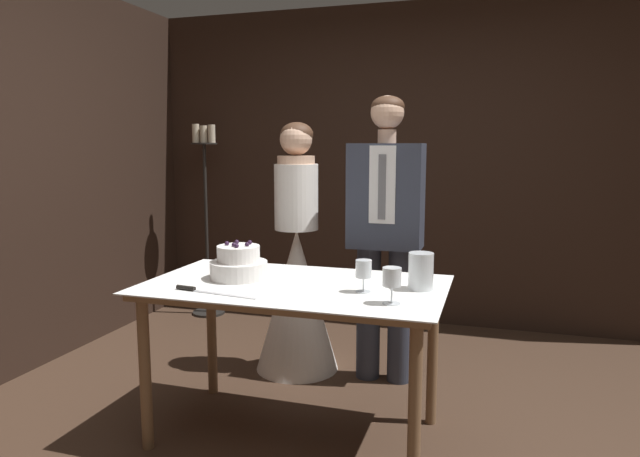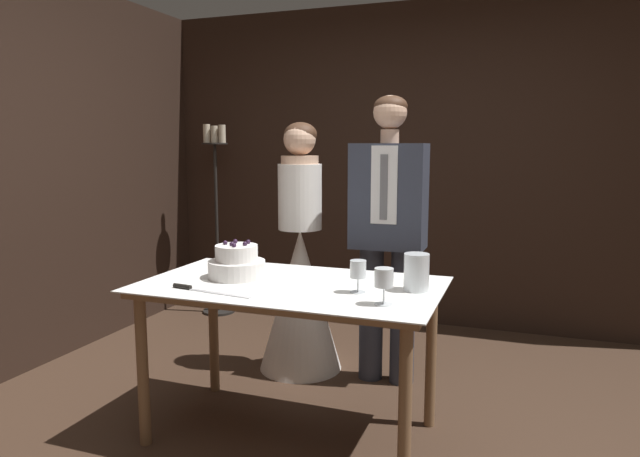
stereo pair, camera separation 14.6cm
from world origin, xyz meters
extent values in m
plane|color=#422D21|center=(0.00, 0.00, 0.00)|extent=(40.00, 40.00, 0.00)
cube|color=black|center=(0.00, 2.19, 1.30)|extent=(4.55, 0.12, 2.60)
cylinder|color=brown|center=(-0.85, -0.31, 0.38)|extent=(0.06, 0.06, 0.75)
cylinder|color=brown|center=(0.44, -0.31, 0.38)|extent=(0.06, 0.06, 0.75)
cylinder|color=brown|center=(-0.85, 0.36, 0.38)|extent=(0.06, 0.06, 0.75)
cylinder|color=brown|center=(0.44, 0.36, 0.38)|extent=(0.06, 0.06, 0.75)
cube|color=brown|center=(-0.21, 0.03, 0.77)|extent=(1.41, 0.79, 0.03)
cube|color=white|center=(-0.21, 0.03, 0.79)|extent=(1.47, 0.85, 0.01)
cylinder|color=white|center=(-0.52, 0.06, 0.84)|extent=(0.29, 0.29, 0.09)
cylinder|color=white|center=(-0.52, 0.06, 0.92)|extent=(0.22, 0.22, 0.08)
sphere|color=#2D1933|center=(-0.47, 0.06, 0.97)|extent=(0.02, 0.02, 0.02)
sphere|color=#2D1933|center=(-0.49, 0.12, 0.97)|extent=(0.02, 0.02, 0.02)
sphere|color=#2D1933|center=(-0.56, 0.11, 0.97)|extent=(0.02, 0.02, 0.02)
sphere|color=#2D1933|center=(-0.58, 0.05, 0.97)|extent=(0.02, 0.02, 0.02)
sphere|color=#2D1933|center=(-0.53, 0.03, 0.97)|extent=(0.02, 0.02, 0.02)
sphere|color=#2D1933|center=(-0.51, 0.00, 0.97)|extent=(0.02, 0.02, 0.02)
cube|color=silver|center=(-0.44, -0.27, 0.79)|extent=(0.34, 0.06, 0.00)
cylinder|color=black|center=(-0.66, -0.24, 0.80)|extent=(0.10, 0.03, 0.02)
cylinder|color=silver|center=(0.15, -0.03, 0.79)|extent=(0.07, 0.07, 0.00)
cylinder|color=silver|center=(0.15, -0.03, 0.83)|extent=(0.01, 0.01, 0.07)
cylinder|color=silver|center=(0.15, -0.03, 0.90)|extent=(0.08, 0.08, 0.08)
cylinder|color=silver|center=(0.31, -0.19, 0.79)|extent=(0.08, 0.08, 0.00)
cylinder|color=silver|center=(0.31, -0.19, 0.83)|extent=(0.01, 0.01, 0.07)
cylinder|color=silver|center=(0.31, -0.19, 0.91)|extent=(0.08, 0.08, 0.08)
cylinder|color=maroon|center=(0.31, -0.19, 0.89)|extent=(0.07, 0.07, 0.03)
cylinder|color=silver|center=(0.40, 0.10, 0.88)|extent=(0.12, 0.12, 0.18)
cylinder|color=beige|center=(0.40, 0.10, 0.83)|extent=(0.05, 0.05, 0.08)
sphere|color=#F9CC4C|center=(0.40, 0.10, 0.88)|extent=(0.02, 0.02, 0.02)
cone|color=white|center=(-0.50, 0.87, 0.47)|extent=(0.54, 0.54, 0.93)
cylinder|color=white|center=(-0.50, 0.87, 1.14)|extent=(0.28, 0.28, 0.42)
cylinder|color=#DBAD8E|center=(-0.50, 0.87, 1.38)|extent=(0.24, 0.24, 0.05)
sphere|color=#DBAD8E|center=(-0.50, 0.87, 1.51)|extent=(0.21, 0.21, 0.21)
ellipsoid|color=#472D1E|center=(-0.50, 0.88, 1.54)|extent=(0.21, 0.21, 0.15)
cylinder|color=#333847|center=(-0.02, 0.87, 0.42)|extent=(0.15, 0.15, 0.85)
cylinder|color=#333847|center=(0.18, 0.87, 0.42)|extent=(0.15, 0.15, 0.85)
cube|color=#333847|center=(0.08, 0.87, 1.16)|extent=(0.44, 0.24, 0.63)
cube|color=white|center=(0.08, 0.74, 1.24)|extent=(0.16, 0.01, 0.46)
cube|color=slate|center=(0.08, 0.74, 1.23)|extent=(0.04, 0.01, 0.38)
cylinder|color=#DBAD8E|center=(0.08, 0.87, 1.52)|extent=(0.11, 0.11, 0.08)
sphere|color=#DBAD8E|center=(0.08, 0.87, 1.66)|extent=(0.20, 0.20, 0.20)
ellipsoid|color=#472D1E|center=(0.08, 0.88, 1.70)|extent=(0.20, 0.20, 0.13)
cylinder|color=black|center=(-1.66, 1.81, 0.01)|extent=(0.28, 0.28, 0.02)
cylinder|color=black|center=(-1.66, 1.81, 0.75)|extent=(0.03, 0.03, 1.46)
cylinder|color=black|center=(-1.66, 1.81, 1.48)|extent=(0.22, 0.22, 0.01)
cylinder|color=beige|center=(-1.74, 1.81, 1.57)|extent=(0.06, 0.06, 0.16)
cylinder|color=beige|center=(-1.66, 1.81, 1.56)|extent=(0.06, 0.06, 0.14)
cylinder|color=beige|center=(-1.59, 1.81, 1.57)|extent=(0.06, 0.06, 0.15)
camera|label=1|loc=(0.72, -2.55, 1.46)|focal=32.00mm
camera|label=2|loc=(0.86, -2.50, 1.46)|focal=32.00mm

